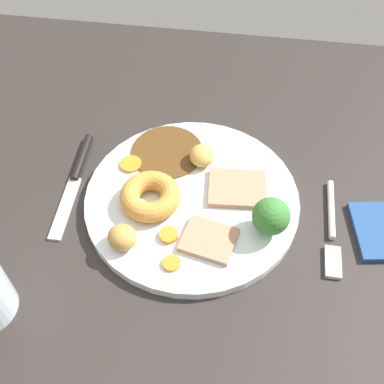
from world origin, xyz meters
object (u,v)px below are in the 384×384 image
object	(u,v)px
meat_slice_under	(237,188)
roast_potato_left	(122,237)
carrot_coin_front	(131,164)
knife	(76,175)
broccoli_floret	(271,216)
carrot_coin_side	(169,235)
dinner_plate	(192,200)
meat_slice_main	(209,240)
roast_potato_right	(202,156)
fork	(332,230)
yorkshire_pudding	(150,196)
carrot_coin_back	(175,264)

from	to	relation	value
meat_slice_under	roast_potato_left	xyz separation A→B (cm)	(13.48, 10.67, 1.05)
carrot_coin_front	knife	distance (cm)	8.03
carrot_coin_front	broccoli_floret	bearing A→B (deg)	157.30
carrot_coin_front	carrot_coin_side	world-z (taller)	carrot_coin_side
dinner_plate	meat_slice_main	bearing A→B (deg)	114.50
roast_potato_right	fork	world-z (taller)	roast_potato_right
dinner_plate	carrot_coin_side	bearing A→B (deg)	73.52
yorkshire_pudding	roast_potato_right	distance (cm)	10.07
roast_potato_left	knife	bearing A→B (deg)	-48.56
carrot_coin_side	knife	world-z (taller)	carrot_coin_side
meat_slice_main	meat_slice_under	xyz separation A→B (cm)	(-2.87, -8.84, 0.00)
carrot_coin_back	knife	size ratio (longest dim) A/B	0.12
roast_potato_left	broccoli_floret	bearing A→B (deg)	-165.25
roast_potato_right	fork	distance (cm)	20.43
carrot_coin_back	knife	distance (cm)	21.09
fork	broccoli_floret	bearing A→B (deg)	-77.33
meat_slice_main	broccoli_floret	distance (cm)	8.31
dinner_plate	fork	world-z (taller)	dinner_plate
carrot_coin_back	broccoli_floret	bearing A→B (deg)	-148.32
meat_slice_main	roast_potato_right	bearing A→B (deg)	-78.76
meat_slice_under	roast_potato_right	size ratio (longest dim) A/B	2.08
meat_slice_under	carrot_coin_back	distance (cm)	14.31
fork	roast_potato_right	bearing A→B (deg)	-114.63
meat_slice_under	yorkshire_pudding	xyz separation A→B (cm)	(11.32, 3.77, 0.95)
broccoli_floret	fork	xyz separation A→B (cm)	(-8.40, -1.84, -3.92)
yorkshire_pudding	meat_slice_under	bearing A→B (deg)	-161.58
roast_potato_right	carrot_coin_side	size ratio (longest dim) A/B	1.56
dinner_plate	fork	bearing A→B (deg)	173.67
meat_slice_under	fork	xyz separation A→B (cm)	(-12.89, 4.09, -1.41)
dinner_plate	carrot_coin_front	size ratio (longest dim) A/B	9.52
meat_slice_main	broccoli_floret	world-z (taller)	broccoli_floret
broccoli_floret	meat_slice_under	bearing A→B (deg)	-52.86
roast_potato_right	broccoli_floret	bearing A→B (deg)	133.92
carrot_coin_back	meat_slice_under	bearing A→B (deg)	-117.12
roast_potato_left	carrot_coin_back	distance (cm)	7.36
meat_slice_under	knife	world-z (taller)	meat_slice_under
meat_slice_under	broccoli_floret	xyz separation A→B (cm)	(-4.50, 5.94, 2.51)
roast_potato_right	knife	world-z (taller)	roast_potato_right
roast_potato_right	knife	xyz separation A→B (cm)	(17.60, 4.22, -2.29)
meat_slice_main	broccoli_floret	size ratio (longest dim) A/B	1.22
carrot_coin_back	fork	xyz separation A→B (cm)	(-19.42, -8.65, -1.24)
carrot_coin_back	knife	xyz separation A→B (cm)	(16.58, -12.98, -1.18)
broccoli_floret	roast_potato_left	bearing A→B (deg)	14.75
carrot_coin_front	carrot_coin_side	size ratio (longest dim) A/B	1.27
dinner_plate	roast_potato_left	size ratio (longest dim) A/B	7.73
meat_slice_main	knife	size ratio (longest dim) A/B	0.35
meat_slice_main	fork	size ratio (longest dim) A/B	0.43
meat_slice_main	carrot_coin_back	bearing A→B (deg)	46.82
dinner_plate	meat_slice_main	size ratio (longest dim) A/B	4.45
meat_slice_under	knife	distance (cm)	23.15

